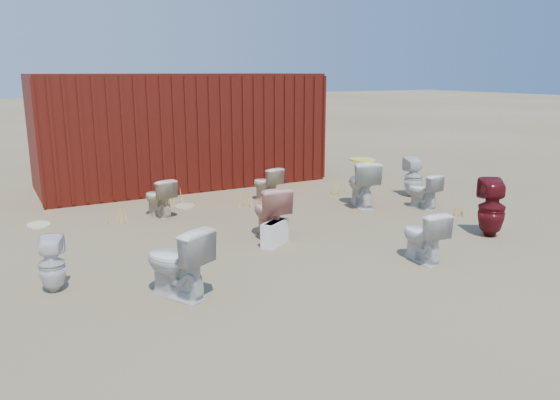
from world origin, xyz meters
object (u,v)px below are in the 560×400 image
toilet_front_pink (270,212)px  toilet_back_beige_left (159,198)px  shipping_container (180,129)px  toilet_back_a (52,264)px  toilet_front_c (423,236)px  toilet_back_e (413,177)px  toilet_front_maroon (492,208)px  toilet_front_a (177,262)px  toilet_back_yellowlid (362,183)px  toilet_back_beige_right (266,184)px  toilet_front_e (423,191)px  loose_tank (275,233)px

toilet_front_pink → toilet_back_beige_left: size_ratio=1.20×
shipping_container → toilet_back_a: shipping_container is taller
shipping_container → toilet_front_c: size_ratio=8.67×
shipping_container → toilet_back_e: (3.60, -3.56, -0.80)m
toilet_front_maroon → toilet_back_a: (-6.09, 0.90, -0.12)m
toilet_front_c → toilet_back_e: bearing=-125.5°
toilet_front_a → toilet_front_maroon: (4.90, -0.08, 0.04)m
toilet_back_yellowlid → toilet_front_c: bearing=86.7°
shipping_container → toilet_front_maroon: bearing=-65.9°
toilet_front_a → shipping_container: bearing=-136.3°
shipping_container → toilet_front_a: (-2.13, -6.11, -0.79)m
toilet_front_pink → toilet_back_yellowlid: 2.59m
toilet_back_beige_left → toilet_back_beige_right: size_ratio=1.01×
toilet_back_yellowlid → toilet_back_beige_right: bearing=-23.3°
toilet_back_e → toilet_front_maroon: bearing=89.7°
toilet_back_yellowlid → toilet_back_a: bearing=34.4°
toilet_front_e → toilet_back_yellowlid: toilet_back_yellowlid is taller
loose_tank → toilet_front_e: bearing=-23.9°
toilet_front_c → toilet_back_beige_left: toilet_front_c is taller
toilet_front_e → toilet_back_beige_left: toilet_back_beige_left is taller
toilet_front_pink → toilet_back_beige_right: toilet_front_pink is taller
toilet_front_maroon → toilet_back_beige_right: toilet_front_maroon is taller
toilet_front_e → shipping_container: bearing=-61.3°
toilet_front_maroon → toilet_back_a: 6.16m
shipping_container → toilet_back_beige_right: shipping_container is taller
toilet_front_pink → loose_tank: bearing=80.2°
toilet_back_yellowlid → loose_tank: bearing=45.5°
toilet_front_maroon → toilet_back_beige_right: 4.16m
toilet_back_a → toilet_back_beige_left: toilet_back_beige_left is taller
toilet_back_yellowlid → toilet_front_a: bearing=47.5°
shipping_container → toilet_back_yellowlid: shipping_container is taller
loose_tank → toilet_back_beige_right: bearing=31.1°
toilet_front_a → toilet_front_pink: bearing=-169.9°
toilet_front_a → toilet_back_e: (5.73, 2.55, -0.01)m
toilet_front_pink → toilet_back_a: (-3.12, -0.64, -0.08)m
loose_tank → toilet_front_pink: bearing=39.2°
loose_tank → toilet_back_a: bearing=151.5°
shipping_container → toilet_front_e: 5.44m
toilet_back_beige_right → shipping_container: bearing=-84.2°
shipping_container → toilet_front_pink: (-0.20, -4.65, -0.80)m
toilet_front_e → toilet_back_yellowlid: bearing=-43.7°
shipping_container → toilet_front_a: 6.52m
toilet_back_a → loose_tank: toilet_back_a is taller
toilet_back_beige_left → toilet_back_e: bearing=154.5°
toilet_back_a → loose_tank: 3.04m
toilet_front_a → toilet_front_e: size_ratio=1.26×
shipping_container → toilet_front_pink: shipping_container is taller
toilet_front_a → toilet_back_e: bearing=176.9°
toilet_front_e → toilet_back_beige_right: size_ratio=0.97×
toilet_back_a → toilet_back_e: toilet_back_e is taller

